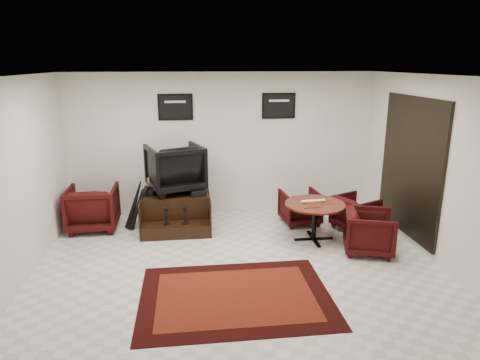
# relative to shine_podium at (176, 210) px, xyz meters

# --- Properties ---
(ground) EXTENTS (6.00, 6.00, 0.00)m
(ground) POSITION_rel_shine_podium_xyz_m (0.94, -1.86, -0.29)
(ground) COLOR white
(ground) RESTS_ON ground
(room_shell) EXTENTS (6.02, 5.02, 2.81)m
(room_shell) POSITION_rel_shine_podium_xyz_m (1.35, -1.74, 1.49)
(room_shell) COLOR silver
(room_shell) RESTS_ON ground
(area_rug) EXTENTS (2.49, 1.87, 0.01)m
(area_rug) POSITION_rel_shine_podium_xyz_m (0.81, -2.69, -0.29)
(area_rug) COLOR black
(area_rug) RESTS_ON ground
(shine_podium) EXTENTS (1.24, 1.27, 0.64)m
(shine_podium) POSITION_rel_shine_podium_xyz_m (0.00, 0.00, 0.00)
(shine_podium) COLOR black
(shine_podium) RESTS_ON ground
(shine_chair) EXTENTS (1.18, 1.14, 0.98)m
(shine_chair) POSITION_rel_shine_podium_xyz_m (0.00, 0.13, 0.83)
(shine_chair) COLOR black
(shine_chair) RESTS_ON shine_podium
(shoes_pair) EXTENTS (0.26, 0.30, 0.10)m
(shoes_pair) POSITION_rel_shine_podium_xyz_m (-0.48, -0.04, 0.39)
(shoes_pair) COLOR black
(shoes_pair) RESTS_ON shine_podium
(polish_kit) EXTENTS (0.31, 0.25, 0.09)m
(polish_kit) POSITION_rel_shine_podium_xyz_m (0.41, -0.23, 0.39)
(polish_kit) COLOR black
(polish_kit) RESTS_ON shine_podium
(umbrella_black) EXTENTS (0.30, 0.11, 0.80)m
(umbrella_black) POSITION_rel_shine_podium_xyz_m (-0.71, -0.14, 0.11)
(umbrella_black) COLOR black
(umbrella_black) RESTS_ON ground
(umbrella_hooked) EXTENTS (0.35, 0.13, 0.93)m
(umbrella_hooked) POSITION_rel_shine_podium_xyz_m (-0.76, -0.07, 0.17)
(umbrella_hooked) COLOR black
(umbrella_hooked) RESTS_ON ground
(armchair_side) EXTENTS (0.88, 0.83, 0.89)m
(armchair_side) POSITION_rel_shine_podium_xyz_m (-1.51, 0.00, 0.15)
(armchair_side) COLOR black
(armchair_side) RESTS_ON ground
(meeting_table) EXTENTS (1.01, 1.01, 0.66)m
(meeting_table) POSITION_rel_shine_podium_xyz_m (2.36, -0.99, 0.29)
(meeting_table) COLOR #47100A
(meeting_table) RESTS_ON ground
(table_chair_back) EXTENTS (0.74, 0.70, 0.70)m
(table_chair_back) POSITION_rel_shine_podium_xyz_m (2.33, -0.17, 0.06)
(table_chair_back) COLOR black
(table_chair_back) RESTS_ON ground
(table_chair_window) EXTENTS (0.85, 0.87, 0.69)m
(table_chair_window) POSITION_rel_shine_podium_xyz_m (3.26, -0.58, 0.05)
(table_chair_window) COLOR black
(table_chair_window) RESTS_ON ground
(table_chair_corner) EXTENTS (0.88, 0.91, 0.76)m
(table_chair_corner) POSITION_rel_shine_podium_xyz_m (3.10, -1.58, 0.09)
(table_chair_corner) COLOR black
(table_chair_corner) RESTS_ON ground
(paper_roll) EXTENTS (0.42, 0.09, 0.05)m
(paper_roll) POSITION_rel_shine_podium_xyz_m (2.35, -0.94, 0.39)
(paper_roll) COLOR white
(paper_roll) RESTS_ON meeting_table
(table_clutter) EXTENTS (0.57, 0.36, 0.01)m
(table_clutter) POSITION_rel_shine_podium_xyz_m (2.42, -1.04, 0.38)
(table_clutter) COLOR #CF610B
(table_clutter) RESTS_ON meeting_table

